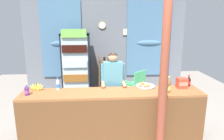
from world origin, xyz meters
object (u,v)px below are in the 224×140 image
(soda_bottle_grape_soda, at_px, (27,90))
(snack_box_crackers, at_px, (182,83))
(plastic_lawn_chair, at_px, (136,84))
(pastry_tray, at_px, (145,86))
(soda_bottle_iced_tea, at_px, (168,86))
(stall_counter, at_px, (113,112))
(shopkeeper, at_px, (113,81))
(bottle_shelf_rack, at_px, (107,74))
(drink_fridge, at_px, (76,61))
(soda_bottle_water, at_px, (58,84))
(timber_post, at_px, (163,82))
(soda_bottle_cola, at_px, (189,81))
(banana_bunch, at_px, (37,87))

(soda_bottle_grape_soda, distance_m, snack_box_crackers, 2.79)
(plastic_lawn_chair, relative_size, snack_box_crackers, 4.47)
(soda_bottle_grape_soda, height_order, pastry_tray, soda_bottle_grape_soda)
(soda_bottle_iced_tea, distance_m, soda_bottle_grape_soda, 2.44)
(stall_counter, relative_size, shopkeeper, 2.11)
(stall_counter, distance_m, bottle_shelf_rack, 2.56)
(drink_fridge, distance_m, pastry_tray, 2.43)
(soda_bottle_water, bearing_deg, drink_fridge, 85.35)
(stall_counter, relative_size, soda_bottle_iced_tea, 10.77)
(soda_bottle_iced_tea, bearing_deg, bottle_shelf_rack, 110.36)
(pastry_tray, bearing_deg, snack_box_crackers, -9.54)
(shopkeeper, distance_m, soda_bottle_water, 1.08)
(drink_fridge, distance_m, plastic_lawn_chair, 1.76)
(timber_post, distance_m, pastry_tray, 0.73)
(plastic_lawn_chair, height_order, soda_bottle_grape_soda, soda_bottle_grape_soda)
(soda_bottle_cola, bearing_deg, snack_box_crackers, -149.26)
(soda_bottle_water, relative_size, snack_box_crackers, 1.22)
(stall_counter, bearing_deg, timber_post, -22.17)
(timber_post, bearing_deg, soda_bottle_water, 160.07)
(bottle_shelf_rack, height_order, snack_box_crackers, bottle_shelf_rack)
(drink_fridge, height_order, pastry_tray, drink_fridge)
(timber_post, relative_size, soda_bottle_grape_soda, 12.25)
(plastic_lawn_chair, bearing_deg, bottle_shelf_rack, 137.47)
(stall_counter, distance_m, banana_bunch, 1.45)
(timber_post, height_order, soda_bottle_cola, timber_post)
(plastic_lawn_chair, bearing_deg, soda_bottle_iced_tea, -84.12)
(drink_fridge, bearing_deg, timber_post, -57.99)
(snack_box_crackers, bearing_deg, bottle_shelf_rack, 119.08)
(drink_fridge, xyz_separation_m, bottle_shelf_rack, (0.86, 0.30, -0.46))
(plastic_lawn_chair, bearing_deg, soda_bottle_water, -139.03)
(soda_bottle_grape_soda, bearing_deg, bottle_shelf_rack, 59.16)
(drink_fridge, distance_m, soda_bottle_grape_soda, 2.29)
(soda_bottle_iced_tea, xyz_separation_m, soda_bottle_cola, (0.53, 0.33, -0.03))
(timber_post, height_order, shopkeeper, timber_post)
(soda_bottle_cola, bearing_deg, stall_counter, -167.25)
(stall_counter, bearing_deg, plastic_lawn_chair, 67.24)
(shopkeeper, height_order, soda_bottle_cola, shopkeeper)
(plastic_lawn_chair, height_order, soda_bottle_cola, soda_bottle_cola)
(shopkeeper, xyz_separation_m, soda_bottle_water, (-1.04, -0.27, 0.05))
(timber_post, relative_size, soda_bottle_cola, 11.28)
(banana_bunch, bearing_deg, pastry_tray, 1.48)
(pastry_tray, bearing_deg, drink_fridge, 127.72)
(plastic_lawn_chair, xyz_separation_m, soda_bottle_cola, (0.72, -1.53, 0.51))
(plastic_lawn_chair, height_order, shopkeeper, shopkeeper)
(shopkeeper, bearing_deg, timber_post, -51.52)
(bottle_shelf_rack, height_order, pastry_tray, bottle_shelf_rack)
(soda_bottle_grape_soda, bearing_deg, soda_bottle_water, 29.27)
(drink_fridge, xyz_separation_m, soda_bottle_iced_tea, (1.81, -2.26, -0.02))
(snack_box_crackers, bearing_deg, pastry_tray, 170.46)
(stall_counter, bearing_deg, soda_bottle_iced_tea, 0.31)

